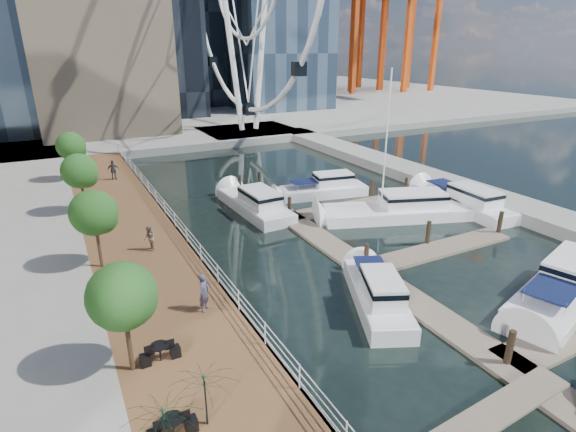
# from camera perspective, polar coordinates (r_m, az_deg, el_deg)

# --- Properties ---
(ground) EXTENTS (520.00, 520.00, 0.00)m
(ground) POSITION_cam_1_polar(r_m,az_deg,el_deg) (21.51, 16.47, -17.18)
(ground) COLOR black
(ground) RESTS_ON ground
(boardwalk) EXTENTS (6.00, 60.00, 1.00)m
(boardwalk) POSITION_cam_1_polar(r_m,az_deg,el_deg) (29.60, -18.01, -5.15)
(boardwalk) COLOR brown
(boardwalk) RESTS_ON ground
(seawall) EXTENTS (0.25, 60.00, 1.00)m
(seawall) POSITION_cam_1_polar(r_m,az_deg,el_deg) (30.12, -12.42, -4.12)
(seawall) COLOR #595954
(seawall) RESTS_ON ground
(land_far) EXTENTS (200.00, 114.00, 1.00)m
(land_far) POSITION_cam_1_polar(r_m,az_deg,el_deg) (114.99, -21.80, 13.15)
(land_far) COLOR gray
(land_far) RESTS_ON ground
(breakwater) EXTENTS (4.00, 60.00, 1.00)m
(breakwater) POSITION_cam_1_polar(r_m,az_deg,el_deg) (47.13, 17.64, 4.50)
(breakwater) COLOR gray
(breakwater) RESTS_ON ground
(pier) EXTENTS (14.00, 12.00, 1.00)m
(pier) POSITION_cam_1_polar(r_m,az_deg,el_deg) (70.09, -4.95, 10.49)
(pier) COLOR gray
(pier) RESTS_ON ground
(railing) EXTENTS (0.10, 60.00, 1.05)m
(railing) POSITION_cam_1_polar(r_m,az_deg,el_deg) (29.69, -12.75, -2.36)
(railing) COLOR white
(railing) RESTS_ON boardwalk
(floating_docks) EXTENTS (16.00, 34.00, 2.60)m
(floating_docks) POSITION_cam_1_polar(r_m,az_deg,el_deg) (32.35, 14.77, -2.56)
(floating_docks) COLOR #6D6051
(floating_docks) RESTS_ON ground
(port_cranes) EXTENTS (40.00, 52.00, 38.00)m
(port_cranes) POSITION_cam_1_polar(r_m,az_deg,el_deg) (134.21, 9.95, 23.52)
(port_cranes) COLOR #D84C14
(port_cranes) RESTS_ON ground
(street_trees) EXTENTS (2.60, 42.60, 4.60)m
(street_trees) POSITION_cam_1_polar(r_m,az_deg,el_deg) (27.06, -23.47, 0.37)
(street_trees) COLOR #3F2B1C
(street_trees) RESTS_ON ground
(yacht_foreground) EXTENTS (11.42, 5.98, 2.15)m
(yacht_foreground) POSITION_cam_1_polar(r_m,az_deg,el_deg) (29.02, 31.32, -9.00)
(yacht_foreground) COLOR white
(yacht_foreground) RESTS_ON ground
(pedestrian_near) EXTENTS (0.82, 0.82, 1.93)m
(pedestrian_near) POSITION_cam_1_polar(r_m,az_deg,el_deg) (22.00, -10.60, -9.52)
(pedestrian_near) COLOR #47465E
(pedestrian_near) RESTS_ON boardwalk
(pedestrian_mid) EXTENTS (0.68, 0.84, 1.64)m
(pedestrian_mid) POSITION_cam_1_polar(r_m,az_deg,el_deg) (28.95, -17.19, -2.77)
(pedestrian_mid) COLOR #806658
(pedestrian_mid) RESTS_ON boardwalk
(pedestrian_far) EXTENTS (1.20, 0.75, 1.90)m
(pedestrian_far) POSITION_cam_1_polar(r_m,az_deg,el_deg) (45.79, -21.29, 5.48)
(pedestrian_far) COLOR #2E333A
(pedestrian_far) RESTS_ON boardwalk
(moored_yachts) EXTENTS (20.63, 36.09, 11.50)m
(moored_yachts) POSITION_cam_1_polar(r_m,az_deg,el_deg) (35.70, 13.35, -1.05)
(moored_yachts) COLOR white
(moored_yachts) RESTS_ON ground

